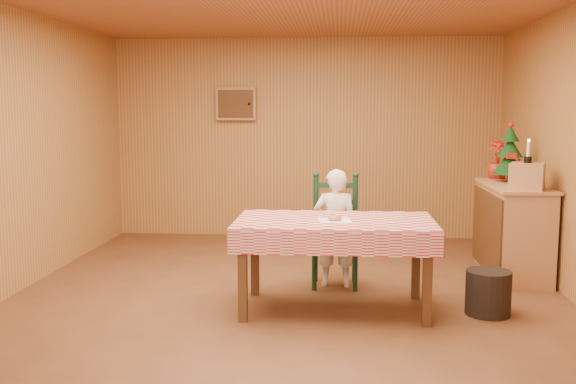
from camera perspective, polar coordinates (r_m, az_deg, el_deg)
The scene contains 13 objects.
ground at distance 5.69m, azimuth -0.16°, elevation -9.79°, with size 6.00×6.00×0.00m, color brown.
cabin_walls at distance 5.97m, azimuth 0.23°, elevation 8.77°, with size 5.10×6.05×2.65m.
dining_table at distance 5.35m, azimuth 4.17°, elevation -3.33°, with size 1.66×0.96×0.77m.
ladder_chair at distance 6.16m, azimuth 4.22°, elevation -3.66°, with size 0.44×0.40×1.08m.
seated_child at distance 6.09m, azimuth 4.22°, elevation -3.21°, with size 0.41×0.27×1.12m, color white.
napkin at distance 5.29m, azimuth 4.18°, elevation -2.53°, with size 0.26×0.26×0.00m, color white.
donut at distance 5.29m, azimuth 4.18°, elevation -2.31°, with size 0.12×0.12×0.04m, color #C57D46.
shelf_unit at distance 6.89m, azimuth 19.29°, elevation -3.20°, with size 0.54×1.24×0.93m.
crate at distance 6.43m, azimuth 20.48°, elevation 1.33°, with size 0.30×0.30×0.25m, color tan.
christmas_tree at distance 7.04m, azimuth 19.11°, elevation 3.14°, with size 0.34×0.34×0.62m.
flower_arrangement at distance 7.32m, azimuth 18.12°, elevation 2.77°, with size 0.24×0.24×0.42m, color #B32010.
candle_set at distance 6.41m, azimuth 20.56°, elevation 3.01°, with size 0.07×0.07×0.22m.
storage_bin at distance 5.57m, azimuth 17.38°, elevation -8.54°, with size 0.37×0.37×0.37m, color black.
Camera 1 is at (0.45, -5.42, 1.68)m, focal length 40.00 mm.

